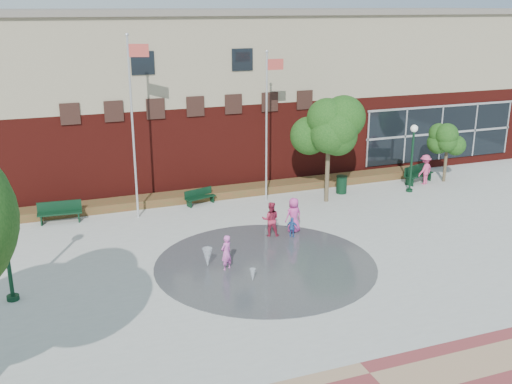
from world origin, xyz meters
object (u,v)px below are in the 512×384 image
object	(u,v)px
flagpole_right	(267,119)
child_splash	(226,253)
bench_left	(60,216)
trash_can	(342,185)
flagpole_left	(133,119)

from	to	relation	value
flagpole_right	child_splash	bearing A→B (deg)	-120.74
child_splash	bench_left	bearing A→B (deg)	-83.94
trash_can	child_splash	world-z (taller)	child_splash
flagpole_left	bench_left	distance (m)	5.54
flagpole_left	child_splash	size ratio (longest dim) A/B	6.05
trash_can	flagpole_right	bearing A→B (deg)	176.26
flagpole_right	flagpole_left	bearing A→B (deg)	-176.84
flagpole_left	child_splash	xyz separation A→B (m)	(1.98, -6.90, -3.93)
flagpole_left	trash_can	bearing A→B (deg)	21.88
child_splash	trash_can	bearing A→B (deg)	-171.48
flagpole_left	flagpole_right	world-z (taller)	flagpole_left
flagpole_right	bench_left	world-z (taller)	flagpole_right
flagpole_left	trash_can	xyz separation A→B (m)	(10.54, -0.08, -4.13)
flagpole_right	child_splash	world-z (taller)	flagpole_right
flagpole_right	trash_can	distance (m)	5.49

